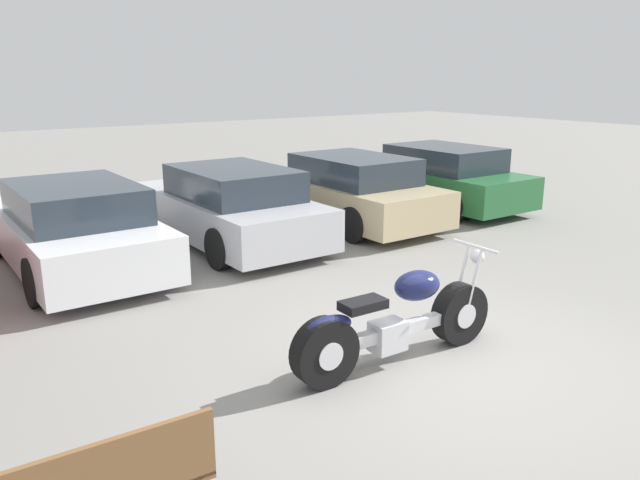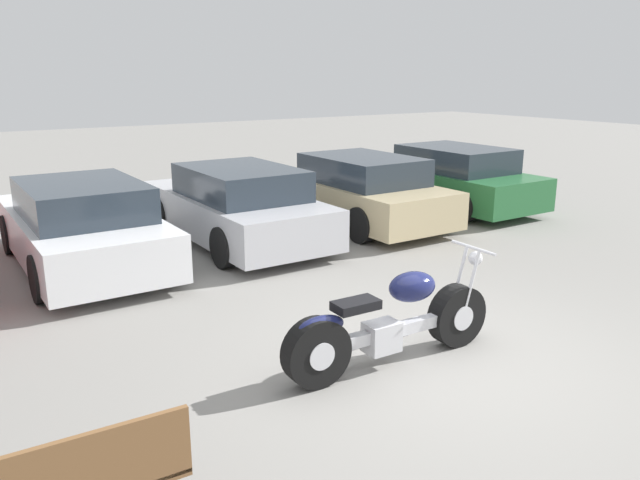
% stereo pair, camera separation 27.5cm
% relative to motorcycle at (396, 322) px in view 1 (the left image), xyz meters
% --- Properties ---
extents(ground_plane, '(60.00, 60.00, 0.00)m').
position_rel_motorcycle_xyz_m(ground_plane, '(0.41, -0.17, -0.43)').
color(ground_plane, gray).
extents(motorcycle, '(2.40, 0.62, 1.06)m').
position_rel_motorcycle_xyz_m(motorcycle, '(0.00, 0.00, 0.00)').
color(motorcycle, black).
rests_on(motorcycle, ground_plane).
extents(parked_car_white, '(1.84, 4.25, 1.31)m').
position_rel_motorcycle_xyz_m(parked_car_white, '(-1.75, 4.99, 0.19)').
color(parked_car_white, white).
rests_on(parked_car_white, ground_plane).
extents(parked_car_silver, '(1.84, 4.25, 1.31)m').
position_rel_motorcycle_xyz_m(parked_car_silver, '(0.79, 5.06, 0.19)').
color(parked_car_silver, '#BCBCC1').
rests_on(parked_car_silver, ground_plane).
extents(parked_car_champagne, '(1.84, 4.25, 1.31)m').
position_rel_motorcycle_xyz_m(parked_car_champagne, '(3.32, 5.06, 0.19)').
color(parked_car_champagne, '#C6B284').
rests_on(parked_car_champagne, ground_plane).
extents(parked_car_green, '(1.84, 4.25, 1.31)m').
position_rel_motorcycle_xyz_m(parked_car_green, '(5.86, 5.19, 0.19)').
color(parked_car_green, '#286B38').
rests_on(parked_car_green, ground_plane).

